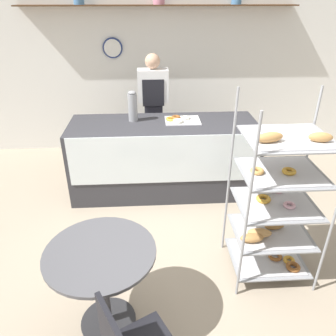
% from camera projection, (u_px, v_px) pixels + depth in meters
% --- Properties ---
extents(ground_plane, '(14.00, 14.00, 0.00)m').
position_uv_depth(ground_plane, '(171.00, 262.00, 3.21)').
color(ground_plane, gray).
extents(back_wall, '(10.00, 0.30, 2.70)m').
position_uv_depth(back_wall, '(159.00, 64.00, 5.06)').
color(back_wall, white).
rests_on(back_wall, ground_plane).
extents(display_counter, '(2.31, 0.81, 0.93)m').
position_uv_depth(display_counter, '(164.00, 158.00, 4.20)').
color(display_counter, '#333338').
rests_on(display_counter, ground_plane).
extents(pastry_rack, '(0.71, 0.62, 1.67)m').
position_uv_depth(pastry_rack, '(275.00, 204.00, 2.80)').
color(pastry_rack, gray).
rests_on(pastry_rack, ground_plane).
extents(person_worker, '(0.41, 0.23, 1.64)m').
position_uv_depth(person_worker, '(154.00, 109.00, 4.59)').
color(person_worker, '#282833').
rests_on(person_worker, ground_plane).
extents(cafe_table, '(0.79, 0.79, 0.74)m').
position_uv_depth(cafe_table, '(102.00, 270.00, 2.36)').
color(cafe_table, '#262628').
rests_on(cafe_table, ground_plane).
extents(coffee_carafe, '(0.11, 0.11, 0.37)m').
position_uv_depth(coffee_carafe, '(133.00, 106.00, 3.98)').
color(coffee_carafe, gray).
rests_on(coffee_carafe, display_counter).
extents(donut_tray_counter, '(0.43, 0.33, 0.05)m').
position_uv_depth(donut_tray_counter, '(180.00, 120.00, 4.05)').
color(donut_tray_counter, silver).
rests_on(donut_tray_counter, display_counter).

